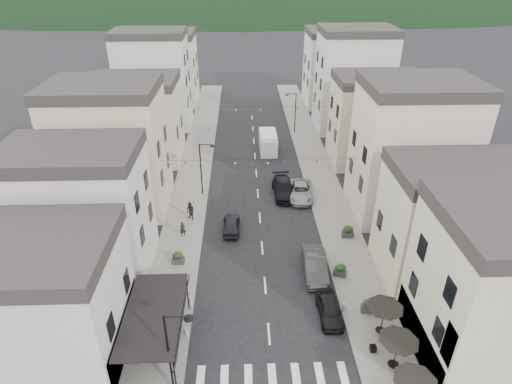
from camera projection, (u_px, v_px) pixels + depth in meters
sidewalk_left at (195, 170)px, 52.28m from camera, size 4.00×76.00×0.12m
sidewalk_right at (317, 168)px, 52.73m from camera, size 4.00×76.00×0.12m
boutique_building at (22, 307)px, 26.57m from camera, size 12.00×8.00×8.00m
bistro_building at (509, 295)px, 26.12m from camera, size 10.00×8.00×10.00m
boutique_awning at (157, 314)px, 27.25m from camera, size 3.77×7.50×3.28m
buildings_row_left at (140, 108)px, 54.13m from camera, size 10.20×54.16×14.00m
buildings_row_right at (369, 107)px, 53.89m from camera, size 10.20×54.16×14.50m
cafe_terrace at (398, 344)px, 26.16m from camera, size 2.50×8.10×2.53m
streetlamp_left_near at (172, 345)px, 24.39m from camera, size 1.70×0.56×6.00m
streetlamp_left_far at (203, 164)px, 45.32m from camera, size 1.70×0.56×6.00m
streetlamp_right_far at (294, 109)px, 61.37m from camera, size 1.70×0.56×6.00m
bollards at (269, 335)px, 29.22m from camera, size 11.66×10.26×0.60m
bunting_near at (260, 163)px, 41.06m from camera, size 19.00×0.28×0.62m
bunting_far at (254, 109)px, 55.01m from camera, size 19.00×0.28×0.62m
parked_car_a at (330, 309)px, 30.99m from camera, size 1.65×4.00×1.35m
parked_car_b at (315, 265)px, 35.12m from camera, size 1.98×5.15×1.67m
parked_car_c at (301, 191)px, 46.20m from camera, size 2.89×5.49×1.47m
parked_car_d at (284, 188)px, 46.64m from camera, size 2.47×5.55×1.58m
parked_car_e at (231, 224)px, 40.68m from camera, size 1.65×3.99×1.35m
delivery_van at (268, 141)px, 56.97m from camera, size 2.24×5.54×2.64m
pedestrian_a at (183, 229)px, 39.59m from camera, size 0.62×0.48×1.52m
pedestrian_b at (190, 211)px, 42.03m from camera, size 1.16×1.15×1.89m
planter_la at (155, 335)px, 28.88m from camera, size 1.17×0.89×1.16m
planter_lb at (178, 258)px, 36.25m from camera, size 1.03×0.57×1.15m
planter_ra at (369, 306)px, 31.29m from camera, size 1.12×0.74×1.16m
planter_rb at (340, 270)px, 34.83m from camera, size 1.16×0.92×1.15m
planter_rc at (348, 231)px, 39.60m from camera, size 1.11×0.66×1.21m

